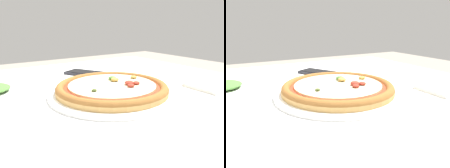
% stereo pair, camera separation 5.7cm
% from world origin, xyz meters
% --- Properties ---
extents(dining_table, '(1.43, 1.03, 0.73)m').
position_xyz_m(dining_table, '(0.00, 0.00, 0.65)').
color(dining_table, brown).
rests_on(dining_table, ground_plane).
extents(pizza_plate, '(0.33, 0.33, 0.04)m').
position_xyz_m(pizza_plate, '(0.23, 0.01, 0.75)').
color(pizza_plate, white).
rests_on(pizza_plate, dining_table).
extents(cell_phone, '(0.13, 0.16, 0.01)m').
position_xyz_m(cell_phone, '(0.28, 0.26, 0.74)').
color(cell_phone, '#232328').
rests_on(cell_phone, dining_table).
extents(napkin_folded, '(0.15, 0.11, 0.01)m').
position_xyz_m(napkin_folded, '(0.52, -0.10, 0.74)').
color(napkin_folded, silver).
rests_on(napkin_folded, dining_table).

